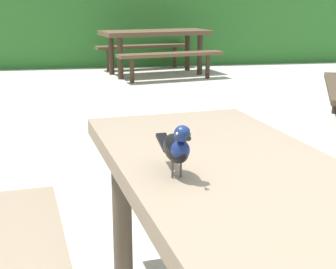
{
  "coord_description": "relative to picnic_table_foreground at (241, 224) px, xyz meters",
  "views": [
    {
      "loc": [
        -0.6,
        -1.23,
        1.3
      ],
      "look_at": [
        -0.32,
        0.41,
        0.84
      ],
      "focal_mm": 54.05,
      "sensor_mm": 36.0,
      "label": 1
    }
  ],
  "objects": [
    {
      "name": "picnic_table_mid_left",
      "position": [
        0.73,
        7.03,
        0.0
      ],
      "size": [
        2.01,
        1.99,
        0.74
      ],
      "color": "brown",
      "rests_on": "ground"
    },
    {
      "name": "hedge_wall",
      "position": [
        0.1,
        8.77,
        0.44
      ],
      "size": [
        28.0,
        1.47,
        1.99
      ],
      "primitive_type": "cube",
      "color": "#2D6B28",
      "rests_on": "ground"
    },
    {
      "name": "bird_grackle",
      "position": [
        -0.22,
        -0.01,
        0.29
      ],
      "size": [
        0.09,
        0.29,
        0.18
      ],
      "color": "black",
      "rests_on": "picnic_table_foreground"
    },
    {
      "name": "picnic_table_foreground",
      "position": [
        0.0,
        0.0,
        0.0
      ],
      "size": [
        1.88,
        1.91,
        0.74
      ],
      "color": "#84725B",
      "rests_on": "ground"
    }
  ]
}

